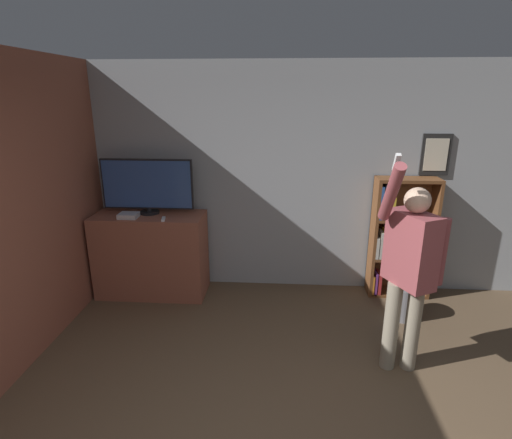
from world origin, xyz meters
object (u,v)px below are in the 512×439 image
(bookshelf, at_px, (396,237))
(person, at_px, (410,265))
(television, at_px, (147,186))
(game_console, at_px, (129,216))
(waste_bin, at_px, (403,301))

(bookshelf, distance_m, person, 1.47)
(television, bearing_deg, person, -26.54)
(game_console, relative_size, bookshelf, 0.15)
(bookshelf, bearing_deg, person, -101.55)
(television, height_order, game_console, television)
(bookshelf, bearing_deg, game_console, -174.36)
(television, bearing_deg, bookshelf, 2.34)
(television, relative_size, person, 0.55)
(game_console, height_order, waste_bin, game_console)
(television, distance_m, game_console, 0.40)
(game_console, bearing_deg, television, 45.58)
(television, relative_size, waste_bin, 2.89)
(television, distance_m, waste_bin, 3.13)
(television, xyz_separation_m, waste_bin, (2.88, -0.43, -1.14))
(television, xyz_separation_m, game_console, (-0.18, -0.19, -0.31))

